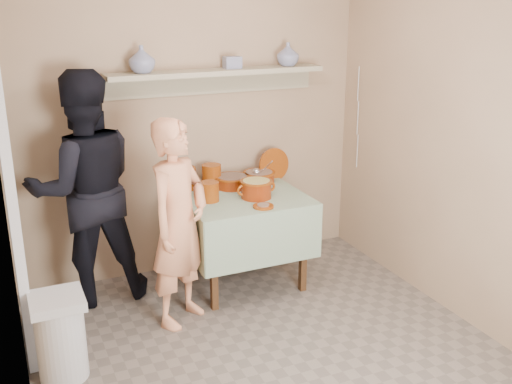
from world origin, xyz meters
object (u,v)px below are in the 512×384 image
person_cook (179,224)px  trash_bin (61,337)px  person_helper (85,189)px  cazuela_rice (256,187)px  serving_table (241,208)px

person_cook → trash_bin: bearing=165.9°
person_helper → cazuela_rice: bearing=163.5°
cazuela_rice → trash_bin: bearing=-157.7°
person_cook → trash_bin: 1.08m
cazuela_rice → trash_bin: (-1.62, -0.66, -0.56)m
person_cook → cazuela_rice: bearing=-15.8°
trash_bin → cazuela_rice: bearing=22.3°
person_cook → serving_table: (0.65, 0.42, -0.11)m
person_helper → cazuela_rice: person_helper is taller
cazuela_rice → trash_bin: size_ratio=0.59×
person_cook → serving_table: 0.78m
person_helper → trash_bin: (-0.36, -1.00, -0.61)m
person_cook → cazuela_rice: size_ratio=4.57×
cazuela_rice → person_cook: bearing=-158.7°
person_helper → serving_table: size_ratio=1.85×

